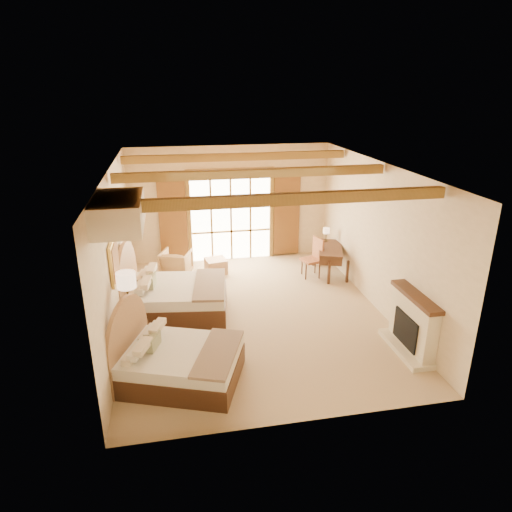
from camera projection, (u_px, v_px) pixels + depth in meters
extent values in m
plane|color=tan|center=(254.00, 314.00, 9.99)|extent=(7.00, 7.00, 0.00)
plane|color=beige|center=(230.00, 204.00, 12.64)|extent=(5.50, 0.00, 5.50)
plane|color=beige|center=(116.00, 253.00, 8.94)|extent=(0.00, 7.00, 7.00)
plane|color=beige|center=(378.00, 237.00, 9.92)|extent=(0.00, 7.00, 7.00)
plane|color=#A96733|center=(254.00, 167.00, 8.86)|extent=(7.00, 7.00, 0.00)
cube|color=white|center=(231.00, 216.00, 12.73)|extent=(2.20, 0.02, 2.50)
cube|color=brown|center=(173.00, 220.00, 12.42)|extent=(0.75, 0.06, 2.40)
cube|color=brown|center=(287.00, 214.00, 12.99)|extent=(0.75, 0.06, 2.40)
cube|color=beige|center=(413.00, 324.00, 8.43)|extent=(0.25, 1.30, 1.10)
cube|color=black|center=(409.00, 329.00, 8.45)|extent=(0.18, 0.80, 0.60)
cube|color=beige|center=(405.00, 348.00, 8.59)|extent=(0.45, 1.40, 0.10)
cube|color=#492B1A|center=(416.00, 297.00, 8.23)|extent=(0.30, 1.40, 0.08)
cube|color=#E2C051|center=(114.00, 260.00, 8.21)|extent=(0.05, 0.95, 0.75)
cube|color=#B86F37|center=(116.00, 260.00, 8.21)|extent=(0.02, 0.82, 0.62)
cube|color=beige|center=(118.00, 212.00, 6.69)|extent=(0.70, 1.40, 0.45)
cube|color=#492B1A|center=(181.00, 370.00, 7.70)|extent=(2.31, 2.03, 0.38)
cube|color=white|center=(180.00, 355.00, 7.60)|extent=(2.26, 1.99, 0.21)
cube|color=#826A56|center=(219.00, 345.00, 7.67)|extent=(1.05, 1.59, 0.05)
cube|color=#969D76|center=(152.00, 347.00, 7.44)|extent=(0.24, 0.41, 0.23)
cube|color=#492B1A|center=(177.00, 304.00, 9.97)|extent=(2.36, 1.91, 0.42)
cube|color=white|center=(176.00, 290.00, 9.86)|extent=(2.31, 1.87, 0.23)
cube|color=#826A56|center=(210.00, 282.00, 9.94)|extent=(0.87, 1.73, 0.05)
cube|color=#969D76|center=(151.00, 282.00, 9.68)|extent=(0.19, 0.45, 0.25)
cube|color=#492B1A|center=(133.00, 338.00, 8.47)|extent=(0.60, 0.60, 0.58)
cylinder|color=#3C3017|center=(134.00, 351.00, 8.56)|extent=(0.23, 0.23, 0.03)
cylinder|color=#3C3017|center=(130.00, 318.00, 8.31)|extent=(0.04, 0.04, 1.38)
cylinder|color=beige|center=(126.00, 280.00, 8.04)|extent=(0.34, 0.34, 0.29)
imported|color=tan|center=(176.00, 263.00, 11.88)|extent=(0.93, 0.95, 0.68)
cube|color=tan|center=(216.00, 266.00, 12.12)|extent=(0.60, 0.60, 0.38)
cube|color=#492B1A|center=(331.00, 248.00, 11.87)|extent=(0.99, 1.48, 0.05)
cube|color=#492B1A|center=(330.00, 253.00, 11.91)|extent=(0.96, 1.44, 0.21)
cube|color=#B96C45|center=(311.00, 260.00, 11.78)|extent=(0.55, 0.55, 0.06)
cube|color=#B96C45|center=(319.00, 249.00, 11.71)|extent=(0.17, 0.45, 0.55)
cylinder|color=#3C3017|center=(326.00, 241.00, 12.34)|extent=(0.11, 0.11, 0.02)
cylinder|color=#3C3017|center=(326.00, 236.00, 12.30)|extent=(0.02, 0.02, 0.25)
cylinder|color=beige|center=(326.00, 231.00, 12.24)|extent=(0.18, 0.18, 0.14)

